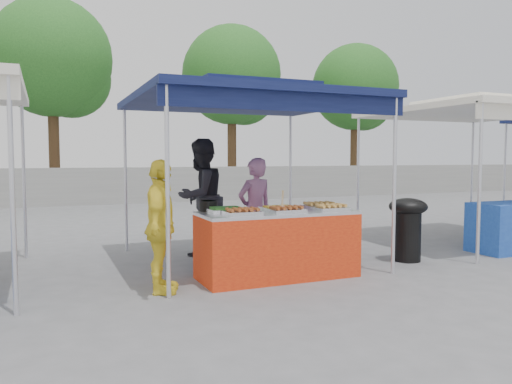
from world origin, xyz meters
name	(u,v)px	position (x,y,z in m)	size (l,w,h in m)	color
ground_plane	(274,275)	(0.00, 0.00, 0.00)	(80.00, 80.00, 0.00)	slate
back_wall	(134,185)	(0.00, 11.00, 0.60)	(40.00, 0.25, 1.20)	gray
main_canopy	(246,99)	(0.00, 0.97, 2.37)	(3.20, 3.20, 2.57)	silver
neighbor_stall_right	(495,153)	(4.50, 0.57, 1.60)	(3.20, 3.20, 2.57)	silver
tree_1	(56,63)	(-2.23, 12.95, 4.77)	(4.05, 4.05, 6.97)	#4C331D
tree_2	(235,80)	(4.49, 13.38, 4.67)	(3.97, 3.97, 6.82)	#4C331D
tree_3	(357,91)	(10.29, 13.23, 4.48)	(3.82, 3.81, 6.55)	#4C331D
vendor_table	(277,244)	(0.00, -0.10, 0.43)	(2.00, 0.80, 0.85)	red
food_tray_fl	(242,212)	(-0.57, -0.34, 0.88)	(0.42, 0.30, 0.07)	white
food_tray_fm	(287,210)	(0.01, -0.34, 0.88)	(0.42, 0.30, 0.07)	white
food_tray_fr	(331,208)	(0.64, -0.34, 0.88)	(0.42, 0.30, 0.07)	white
food_tray_bl	(226,210)	(-0.66, -0.02, 0.88)	(0.42, 0.30, 0.07)	white
food_tray_bm	(278,208)	(0.03, -0.05, 0.88)	(0.42, 0.30, 0.07)	white
food_tray_br	(319,206)	(0.65, -0.01, 0.88)	(0.42, 0.30, 0.07)	white
cooking_pot	(208,206)	(-0.81, 0.24, 0.92)	(0.23, 0.23, 0.14)	black
skewer_cup	(282,209)	(-0.03, -0.29, 0.89)	(0.07, 0.07, 0.09)	silver
wok_burner	(408,224)	(2.21, 0.06, 0.56)	(0.56, 0.56, 0.94)	black
crate_left	(222,261)	(-0.54, 0.52, 0.14)	(0.46, 0.32, 0.28)	#1738BE
crate_right	(273,253)	(0.28, 0.63, 0.16)	(0.54, 0.37, 0.32)	#1738BE
crate_stacked	(273,231)	(0.28, 0.63, 0.47)	(0.51, 0.36, 0.30)	#1738BE
vendor_woman	(255,211)	(0.05, 0.75, 0.76)	(0.56, 0.37, 1.53)	#A06691
helper_man	(201,197)	(-0.47, 1.71, 0.91)	(0.89, 0.69, 1.83)	#232328
customer_person	(161,227)	(-1.53, -0.25, 0.76)	(0.89, 0.37, 1.51)	yellow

